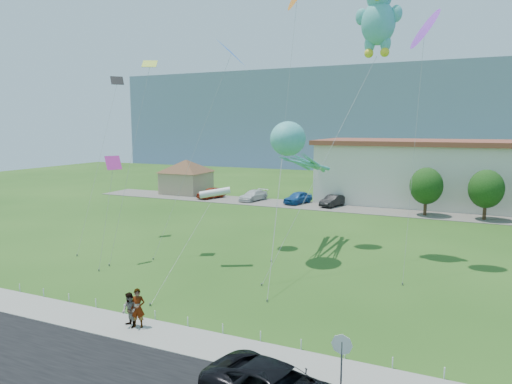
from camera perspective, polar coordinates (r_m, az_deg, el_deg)
ground at (r=25.75m, az=-8.87°, el=-14.77°), size 160.00×160.00×0.00m
sidewalk at (r=23.67m, az=-12.62°, el=-16.89°), size 80.00×2.50×0.10m
parking_strip at (r=57.25m, az=10.37°, el=-1.94°), size 70.00×6.00×0.06m
hill_ridge at (r=140.48m, az=18.75°, el=8.83°), size 160.00×50.00×25.00m
pavilion at (r=69.02m, az=-8.71°, el=2.33°), size 9.20×9.20×5.00m
stop_sign at (r=17.99m, az=10.68°, el=-18.87°), size 0.80×0.07×2.50m
rope_fence at (r=24.66m, az=-10.57°, el=-15.25°), size 26.05×0.05×0.50m
tree_near at (r=54.35m, az=20.51°, el=0.71°), size 3.60×3.60×5.47m
tree_mid at (r=54.35m, az=26.83°, el=0.34°), size 3.60×3.60×5.47m
pedestrian_left at (r=24.06m, az=-14.56°, el=-13.86°), size 0.84×0.70×1.96m
pedestrian_right at (r=24.18m, az=-15.52°, el=-14.04°), size 1.05×0.96×1.76m
parked_car_red at (r=63.78m, az=-5.60°, el=-0.09°), size 3.17×4.77×1.51m
parked_car_white at (r=61.51m, az=-0.35°, el=-0.42°), size 3.04×5.13×1.39m
parked_car_blue at (r=59.38m, az=5.26°, el=-0.69°), size 3.10×4.90×1.55m
parked_car_black at (r=57.88m, az=9.58°, el=-1.07°), size 2.64×4.56×1.42m
octopus_kite at (r=34.80m, az=4.88°, el=5.26°), size 3.07×15.63×10.37m
teddy_bear_kite at (r=37.10m, az=15.05°, el=20.29°), size 6.71×11.40×20.49m
small_kite_purple at (r=34.90m, az=20.29°, el=18.01°), size 1.80×5.87×17.30m
small_kite_black at (r=42.86m, az=-17.51°, el=10.83°), size 2.42×8.19×14.51m
small_kite_pink at (r=34.69m, az=-17.55°, el=2.40°), size 1.29×3.19×7.81m
small_kite_blue at (r=38.05m, az=-3.37°, el=16.50°), size 4.50×6.99×16.55m
small_kite_orange at (r=39.86m, az=5.11°, el=22.78°), size 1.80×6.89×21.30m
small_kite_white at (r=32.70m, az=-5.20°, el=-0.17°), size 0.69×9.56×5.74m
small_kite_yellow at (r=36.47m, az=-13.74°, el=12.47°), size 1.32×5.41×15.17m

